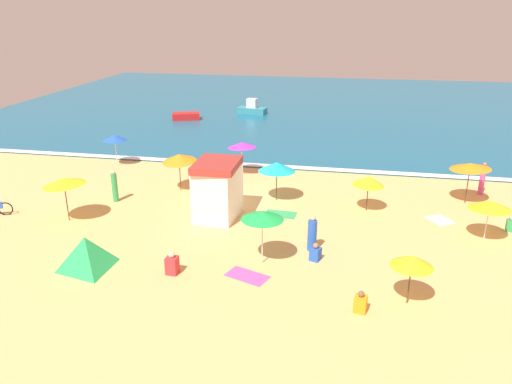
{
  "coord_description": "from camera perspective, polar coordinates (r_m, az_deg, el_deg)",
  "views": [
    {
      "loc": [
        5.64,
        -24.67,
        10.08
      ],
      "look_at": [
        0.98,
        -0.52,
        0.8
      ],
      "focal_mm": 34.82,
      "sensor_mm": 36.0,
      "label": 1
    }
  ],
  "objects": [
    {
      "name": "beach_umbrella_7",
      "position": [
        26.11,
        12.81,
        1.27
      ],
      "size": [
        2.12,
        2.11,
        1.92
      ],
      "color": "#4C3823",
      "rests_on": "ground_plane"
    },
    {
      "name": "beachgoer_2",
      "position": [
        20.25,
        -9.62,
        -8.19
      ],
      "size": [
        0.48,
        0.48,
        0.96
      ],
      "color": "red",
      "rests_on": "ground_plane"
    },
    {
      "name": "beach_umbrella_5",
      "position": [
        24.52,
        25.28,
        -1.35
      ],
      "size": [
        2.29,
        2.3,
        1.96
      ],
      "color": "silver",
      "rests_on": "ground_plane"
    },
    {
      "name": "wave_breaker_foam",
      "position": [
        33.03,
        0.58,
        3.09
      ],
      "size": [
        57.0,
        0.7,
        0.01
      ],
      "primitive_type": "cube",
      "color": "white",
      "rests_on": "ocean_water"
    },
    {
      "name": "beach_umbrella_2",
      "position": [
        18.32,
        17.49,
        -7.57
      ],
      "size": [
        1.61,
        1.61,
        1.94
      ],
      "color": "#4C3823",
      "rests_on": "ground_plane"
    },
    {
      "name": "beach_umbrella_9",
      "position": [
        28.56,
        -8.83,
        3.89
      ],
      "size": [
        2.55,
        2.57,
        2.26
      ],
      "color": "#4C3823",
      "rests_on": "ground_plane"
    },
    {
      "name": "beach_towel_1",
      "position": [
        25.57,
        2.82,
        -2.56
      ],
      "size": [
        1.68,
        1.1,
        0.01
      ],
      "color": "green",
      "rests_on": "ground_plane"
    },
    {
      "name": "beachgoer_7",
      "position": [
        26.49,
        27.22,
        -3.31
      ],
      "size": [
        0.43,
        0.43,
        0.8
      ],
      "color": "green",
      "rests_on": "ground_plane"
    },
    {
      "name": "beach_towel_0",
      "position": [
        19.97,
        -1.01,
        -9.62
      ],
      "size": [
        1.9,
        1.45,
        0.01
      ],
      "color": "#D84CA5",
      "rests_on": "ground_plane"
    },
    {
      "name": "beachgoer_1",
      "position": [
        21.76,
        6.47,
        -4.86
      ],
      "size": [
        0.48,
        0.48,
        1.63
      ],
      "color": "blue",
      "rests_on": "ground_plane"
    },
    {
      "name": "small_boat_0",
      "position": [
        49.32,
        -0.45,
        9.55
      ],
      "size": [
        2.95,
        1.68,
        1.46
      ],
      "color": "teal",
      "rests_on": "ocean_water"
    },
    {
      "name": "lifeguard_cabana",
      "position": [
        24.76,
        -4.43,
        0.31
      ],
      "size": [
        2.1,
        2.68,
        2.94
      ],
      "color": "white",
      "rests_on": "ground_plane"
    },
    {
      "name": "beachgoer_5",
      "position": [
        30.67,
        24.56,
        1.35
      ],
      "size": [
        0.37,
        0.37,
        1.9
      ],
      "color": "#D84CA5",
      "rests_on": "ground_plane"
    },
    {
      "name": "beachgoer_6",
      "position": [
        18.11,
        11.92,
        -12.38
      ],
      "size": [
        0.5,
        0.5,
        0.82
      ],
      "color": "orange",
      "rests_on": "ground_plane"
    },
    {
      "name": "beachgoer_3",
      "position": [
        21.12,
        6.84,
        -6.97
      ],
      "size": [
        0.53,
        0.53,
        0.8
      ],
      "color": "blue",
      "rests_on": "ground_plane"
    },
    {
      "name": "beach_umbrella_1",
      "position": [
        30.96,
        -1.65,
        5.43
      ],
      "size": [
        2.5,
        2.5,
        2.16
      ],
      "color": "silver",
      "rests_on": "ground_plane"
    },
    {
      "name": "beach_umbrella_8",
      "position": [
        25.83,
        -21.22,
        1.13
      ],
      "size": [
        2.08,
        2.06,
        2.32
      ],
      "color": "#4C3823",
      "rests_on": "ground_plane"
    },
    {
      "name": "beach_towel_3",
      "position": [
        26.5,
        20.36,
        -3.04
      ],
      "size": [
        1.5,
        1.57,
        0.01
      ],
      "color": "white",
      "rests_on": "ground_plane"
    },
    {
      "name": "beachgoer_4",
      "position": [
        28.0,
        -15.92,
        0.6
      ],
      "size": [
        0.43,
        0.43,
        1.8
      ],
      "color": "green",
      "rests_on": "ground_plane"
    },
    {
      "name": "beach_umbrella_0",
      "position": [
        28.64,
        23.42,
        2.73
      ],
      "size": [
        2.62,
        2.61,
        2.34
      ],
      "color": "#4C3823",
      "rests_on": "ground_plane"
    },
    {
      "name": "ocean_water",
      "position": [
        53.92,
        4.8,
        9.88
      ],
      "size": [
        60.0,
        44.0,
        0.1
      ],
      "primitive_type": "cube",
      "color": "#196084",
      "rests_on": "ground_plane"
    },
    {
      "name": "beach_umbrella_3",
      "position": [
        26.8,
        2.41,
        2.93
      ],
      "size": [
        2.24,
        2.25,
        2.19
      ],
      "color": "#4C3823",
      "rests_on": "ground_plane"
    },
    {
      "name": "beach_tent",
      "position": [
        21.53,
        -18.94,
        -6.5
      ],
      "size": [
        2.84,
        2.9,
        1.31
      ],
      "color": "green",
      "rests_on": "ground_plane"
    },
    {
      "name": "beach_umbrella_6",
      "position": [
        34.11,
        -15.93,
        6.02
      ],
      "size": [
        2.16,
        2.16,
        2.14
      ],
      "color": "silver",
      "rests_on": "ground_plane"
    },
    {
      "name": "small_boat_1",
      "position": [
        47.11,
        -8.04,
        8.63
      ],
      "size": [
        2.78,
        2.01,
        0.62
      ],
      "color": "red",
      "rests_on": "ocean_water"
    },
    {
      "name": "ground_plane",
      "position": [
        27.24,
        -1.81,
        -1.06
      ],
      "size": [
        60.0,
        60.0,
        0.0
      ],
      "primitive_type": "plane",
      "color": "#E5B26B"
    },
    {
      "name": "beach_umbrella_4",
      "position": [
        19.99,
        0.73,
        -2.73
      ],
      "size": [
        2.47,
        2.47,
        2.32
      ],
      "color": "silver",
      "rests_on": "ground_plane"
    }
  ]
}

